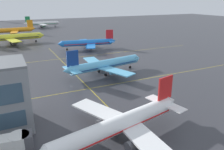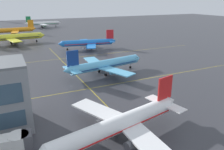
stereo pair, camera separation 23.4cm
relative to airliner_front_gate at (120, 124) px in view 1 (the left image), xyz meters
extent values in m
cylinder|color=white|center=(-0.47, -0.10, 0.06)|extent=(28.76, 9.30, 3.41)
cone|color=white|center=(14.96, 3.18, 0.42)|extent=(3.48, 3.76, 3.24)
cube|color=red|center=(12.68, 2.70, 4.28)|extent=(4.28, 1.21, 5.38)
cube|color=white|center=(12.56, 5.42, 0.42)|extent=(3.77, 5.16, 0.22)
cube|color=white|center=(13.68, 0.16, 0.42)|extent=(3.77, 5.16, 0.22)
cube|color=white|center=(-1.18, 7.54, -0.47)|extent=(9.73, 14.18, 0.36)
cube|color=white|center=(1.99, -7.37, -0.47)|extent=(4.66, 13.45, 0.36)
cylinder|color=#4C4C51|center=(-1.61, 4.42, -1.64)|extent=(3.37, 2.47, 1.88)
cylinder|color=#4C4C51|center=(0.32, -4.70, -1.64)|extent=(3.37, 2.47, 1.88)
cube|color=#385166|center=(-13.62, -2.90, 0.56)|extent=(2.23, 3.40, 0.63)
cube|color=red|center=(-0.47, -0.10, -0.36)|extent=(26.53, 8.85, 0.32)
cylinder|color=#99999E|center=(0.80, 2.55, -2.13)|extent=(0.25, 0.25, 1.48)
cylinder|color=black|center=(0.80, 2.55, -3.12)|extent=(1.05, 0.60, 0.99)
cylinder|color=#99999E|center=(1.77, -2.01, -2.13)|extent=(0.25, 0.25, 1.48)
cylinder|color=black|center=(1.77, -2.01, -3.12)|extent=(1.05, 0.60, 0.99)
cylinder|color=#5BB7E5|center=(14.68, 39.17, 0.04)|extent=(28.69, 8.00, 3.39)
cone|color=#5BB7E5|center=(29.89, 41.69, 0.04)|extent=(2.83, 3.65, 3.32)
cone|color=#5BB7E5|center=(-0.79, 36.61, 0.40)|extent=(3.34, 3.64, 3.22)
cube|color=navy|center=(1.50, 36.99, 4.23)|extent=(4.27, 1.01, 5.35)
cube|color=#5BB7E5|center=(1.49, 34.28, 0.40)|extent=(3.57, 5.04, 0.21)
cube|color=#5BB7E5|center=(0.62, 39.56, 0.40)|extent=(3.57, 5.04, 0.21)
cube|color=#5BB7E5|center=(15.04, 31.55, -0.49)|extent=(9.19, 14.14, 0.36)
cube|color=#5BB7E5|center=(12.57, 46.50, -0.49)|extent=(5.24, 13.56, 0.36)
cylinder|color=#5BB7E5|center=(15.62, 34.63, -1.65)|extent=(3.29, 2.34, 1.87)
cylinder|color=#5BB7E5|center=(14.10, 43.77, -1.65)|extent=(3.29, 2.34, 1.87)
cube|color=#385166|center=(27.87, 41.36, 0.53)|extent=(2.09, 3.34, 0.62)
cube|color=navy|center=(14.68, 39.17, -0.38)|extent=(26.44, 7.66, 0.32)
cylinder|color=#99999E|center=(26.11, 41.06, -2.14)|extent=(0.25, 0.25, 1.47)
cylinder|color=black|center=(26.11, 41.06, -3.12)|extent=(1.03, 0.56, 0.98)
cylinder|color=#99999E|center=(13.30, 36.60, -2.14)|extent=(0.25, 0.25, 1.47)
cylinder|color=black|center=(13.30, 36.60, -3.12)|extent=(1.03, 0.56, 0.98)
cylinder|color=#99999E|center=(12.55, 41.17, -2.14)|extent=(0.25, 0.25, 1.47)
cylinder|color=black|center=(12.55, 41.17, -3.12)|extent=(1.03, 0.56, 0.98)
cylinder|color=blue|center=(22.97, 83.29, -0.07)|extent=(27.76, 7.95, 3.28)
cone|color=blue|center=(8.26, 85.84, -0.07)|extent=(2.76, 3.55, 3.21)
cone|color=blue|center=(37.92, 80.69, 0.27)|extent=(3.25, 3.54, 3.11)
cube|color=red|center=(35.71, 81.07, 3.98)|extent=(4.13, 1.01, 5.18)
cube|color=blue|center=(36.58, 83.55, 0.27)|extent=(3.49, 4.89, 0.21)
cube|color=blue|center=(35.70, 78.45, 0.27)|extent=(3.49, 4.89, 0.21)
cube|color=blue|center=(25.07, 90.36, -0.59)|extent=(4.97, 13.10, 0.35)
cube|color=blue|center=(22.56, 75.91, -0.59)|extent=(8.98, 13.68, 0.35)
cylinder|color=blue|center=(23.56, 87.73, -1.71)|extent=(3.20, 2.29, 1.81)
cylinder|color=blue|center=(22.03, 78.90, -1.71)|extent=(3.20, 2.29, 1.81)
cube|color=#385166|center=(10.22, 85.50, 0.40)|extent=(2.05, 3.24, 0.60)
cube|color=red|center=(22.97, 83.29, -0.48)|extent=(25.59, 7.60, 0.31)
cylinder|color=#99999E|center=(11.92, 85.20, -2.19)|extent=(0.24, 0.24, 1.42)
cylinder|color=black|center=(11.92, 85.20, -3.14)|extent=(1.00, 0.54, 0.95)
cylinder|color=#99999E|center=(25.05, 85.20, -2.19)|extent=(0.24, 0.24, 1.42)
cylinder|color=black|center=(25.05, 85.20, -3.14)|extent=(1.00, 0.54, 0.95)
cylinder|color=#99999E|center=(24.28, 80.78, -2.19)|extent=(0.24, 0.24, 1.42)
cylinder|color=black|center=(24.28, 80.78, -3.14)|extent=(1.00, 0.54, 0.95)
cylinder|color=yellow|center=(-12.96, 117.52, 0.51)|extent=(32.29, 4.97, 3.82)
cone|color=yellow|center=(4.42, 118.14, 0.51)|extent=(2.75, 3.84, 3.74)
cube|color=yellow|center=(-13.66, 108.94, -0.09)|extent=(8.73, 15.90, 0.40)
cube|color=yellow|center=(-14.27, 126.02, -0.09)|extent=(7.76, 15.76, 0.40)
cylinder|color=black|center=(-12.58, 112.30, -1.40)|extent=(3.49, 2.23, 2.11)
cylinder|color=black|center=(-12.95, 122.75, -1.40)|extent=(3.49, 2.23, 2.11)
cube|color=#385166|center=(2.11, 118.06, 1.06)|extent=(1.93, 3.58, 0.70)
cube|color=black|center=(-12.96, 117.52, 0.03)|extent=(29.72, 4.91, 0.36)
cylinder|color=#99999E|center=(0.10, 117.98, -1.95)|extent=(0.28, 0.28, 1.66)
cylinder|color=black|center=(0.10, 117.98, -3.06)|extent=(1.12, 0.49, 1.11)
cylinder|color=#99999E|center=(-14.88, 114.83, -1.95)|extent=(0.28, 0.28, 1.66)
cylinder|color=black|center=(-14.88, 114.83, -3.06)|extent=(1.12, 0.49, 1.11)
cylinder|color=#99999E|center=(-15.07, 120.06, -1.95)|extent=(0.28, 0.28, 1.66)
cylinder|color=black|center=(-15.07, 120.06, -3.06)|extent=(1.12, 0.49, 1.11)
cylinder|color=orange|center=(-12.14, 156.20, 0.14)|extent=(29.45, 5.01, 3.48)
cone|color=orange|center=(3.96, 157.05, 0.51)|extent=(3.10, 3.46, 3.31)
cube|color=orange|center=(1.58, 156.92, 4.45)|extent=(4.41, 0.56, 5.49)
cube|color=orange|center=(1.89, 159.69, 0.51)|extent=(3.18, 4.91, 0.22)
cube|color=orange|center=(2.18, 154.20, 0.51)|extent=(3.18, 4.91, 0.22)
cube|color=orange|center=(-11.63, 164.02, -0.41)|extent=(8.16, 14.50, 0.37)
cube|color=orange|center=(-10.82, 148.48, -0.41)|extent=(6.85, 14.31, 0.37)
cylinder|color=#333338|center=(-12.57, 160.95, -1.60)|extent=(3.21, 2.08, 1.92)
cylinder|color=#333338|center=(-12.07, 151.44, -1.60)|extent=(3.21, 2.08, 1.92)
cube|color=orange|center=(-12.14, 156.20, -0.29)|extent=(27.11, 4.92, 0.33)
cylinder|color=#99999E|center=(-10.44, 158.68, -2.10)|extent=(0.26, 0.26, 1.51)
cylinder|color=black|center=(-10.44, 158.68, -3.11)|extent=(1.03, 0.46, 1.01)
cylinder|color=#99999E|center=(-10.19, 153.92, -2.10)|extent=(0.26, 0.26, 1.51)
cylinder|color=black|center=(-10.19, 153.92, -3.11)|extent=(1.03, 0.46, 1.01)
cylinder|color=white|center=(17.63, 197.24, 0.12)|extent=(29.16, 3.67, 3.46)
cone|color=white|center=(33.38, 197.35, 0.12)|extent=(2.39, 3.41, 3.39)
cone|color=white|center=(1.61, 197.12, 0.49)|extent=(2.94, 3.31, 3.29)
cube|color=#197F47|center=(3.97, 197.14, 4.40)|extent=(4.37, 0.36, 5.46)
cube|color=white|center=(3.54, 194.41, 0.49)|extent=(2.95, 4.76, 0.22)
cube|color=white|center=(3.50, 199.87, 0.49)|extent=(2.95, 4.76, 0.22)
cube|color=white|center=(16.78, 189.49, -0.42)|extent=(7.56, 14.36, 0.36)
cube|color=white|center=(16.67, 204.97, -0.42)|extent=(7.38, 14.33, 0.36)
cylinder|color=#2D9956|center=(17.85, 192.50, -1.61)|extent=(3.11, 1.93, 1.91)
cylinder|color=#2D9956|center=(17.78, 201.97, -1.61)|extent=(3.11, 1.93, 1.91)
cube|color=#385166|center=(31.29, 197.33, 0.62)|extent=(1.66, 3.19, 0.64)
cube|color=#197F47|center=(17.63, 197.24, -0.31)|extent=(26.83, 3.68, 0.33)
cylinder|color=#99999E|center=(29.47, 197.32, -2.11)|extent=(0.25, 0.25, 1.50)
cylinder|color=black|center=(29.47, 197.32, -3.11)|extent=(1.00, 0.42, 1.00)
cylinder|color=#99999E|center=(15.83, 194.86, -2.11)|extent=(0.25, 0.25, 1.50)
cylinder|color=black|center=(15.83, 194.86, -3.11)|extent=(1.00, 0.42, 1.00)
cylinder|color=#99999E|center=(15.79, 199.59, -2.11)|extent=(0.25, 0.25, 1.50)
cylinder|color=black|center=(15.79, 199.59, -3.11)|extent=(1.00, 0.42, 1.00)
cube|color=yellow|center=(3.85, 27.91, -3.61)|extent=(150.75, 0.20, 0.01)
cube|color=yellow|center=(3.85, 67.86, -3.61)|extent=(150.75, 0.20, 0.01)
cube|color=yellow|center=(3.85, 27.91, -3.61)|extent=(0.20, 131.84, 0.01)
cylinder|color=silver|center=(-17.99, 1.47, 0.49)|extent=(3.38, 3.38, 2.97)
cube|color=#47474C|center=(-16.70, 1.35, 0.49)|extent=(1.86, 3.10, 2.97)
camera|label=1|loc=(-17.73, -33.26, 23.02)|focal=35.70mm
camera|label=2|loc=(-17.52, -33.36, 23.02)|focal=35.70mm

